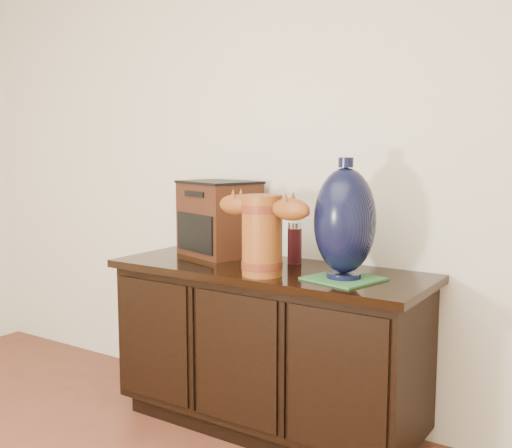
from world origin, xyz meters
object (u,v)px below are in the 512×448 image
Objects in this scene: terracotta_vessel at (262,230)px; lamp_base at (345,221)px; tv_radio at (219,218)px; sideboard at (267,346)px; spray_can at (295,243)px.

lamp_base is (0.32, 0.11, 0.05)m from terracotta_vessel.
tv_radio is (-0.45, 0.30, -0.01)m from terracotta_vessel.
tv_radio is 0.79m from lamp_base.
lamp_base is (0.40, -0.05, 0.61)m from sideboard.
tv_radio reaches higher than terracotta_vessel.
terracotta_vessel is 2.52× the size of spray_can.
lamp_base reaches higher than tv_radio.
spray_can is (0.43, 0.01, -0.09)m from tv_radio.
terracotta_vessel is 1.08× the size of tv_radio.
tv_radio is at bearing -179.29° from spray_can.
terracotta_vessel is (0.08, -0.16, 0.56)m from sideboard.
tv_radio is at bearing 166.38° from lamp_base.
sideboard is 0.49m from spray_can.
lamp_base is 0.41m from spray_can.
sideboard is at bearing -1.35° from tv_radio.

